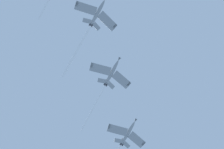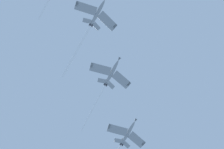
# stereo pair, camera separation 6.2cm
# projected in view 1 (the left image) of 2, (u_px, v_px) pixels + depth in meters

# --- Properties ---
(jet_second) EXTENTS (34.31, 20.12, 18.24)m
(jet_second) POSITION_uv_depth(u_px,v_px,m) (90.00, 27.00, 161.10)
(jet_second) COLOR gray
(jet_third) EXTENTS (32.77, 20.13, 16.99)m
(jet_third) POSITION_uv_depth(u_px,v_px,m) (108.00, 80.00, 166.81)
(jet_third) COLOR gray
(jet_fourth) EXTENTS (37.70, 20.12, 18.78)m
(jet_fourth) POSITION_uv_depth(u_px,v_px,m) (122.00, 144.00, 174.34)
(jet_fourth) COLOR gray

